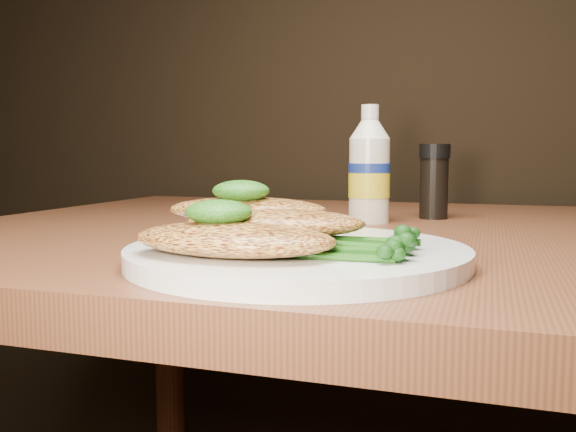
% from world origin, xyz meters
% --- Properties ---
extents(plate, '(0.28, 0.28, 0.01)m').
position_xyz_m(plate, '(-0.09, 0.80, 0.76)').
color(plate, white).
rests_on(plate, dining_table).
extents(chicken_front, '(0.16, 0.09, 0.03)m').
position_xyz_m(chicken_front, '(-0.12, 0.74, 0.78)').
color(chicken_front, gold).
rests_on(chicken_front, plate).
extents(chicken_mid, '(0.15, 0.09, 0.02)m').
position_xyz_m(chicken_mid, '(-0.10, 0.79, 0.78)').
color(chicken_mid, gold).
rests_on(chicken_mid, plate).
extents(chicken_back, '(0.15, 0.09, 0.02)m').
position_xyz_m(chicken_back, '(-0.14, 0.81, 0.79)').
color(chicken_back, gold).
rests_on(chicken_back, plate).
extents(pesto_front, '(0.06, 0.05, 0.02)m').
position_xyz_m(pesto_front, '(-0.13, 0.74, 0.80)').
color(pesto_front, '#083609').
rests_on(pesto_front, chicken_front).
extents(pesto_back, '(0.05, 0.05, 0.02)m').
position_xyz_m(pesto_back, '(-0.14, 0.80, 0.81)').
color(pesto_back, '#083609').
rests_on(pesto_back, chicken_back).
extents(broccolini_bundle, '(0.16, 0.14, 0.02)m').
position_xyz_m(broccolini_bundle, '(-0.05, 0.78, 0.77)').
color(broccolini_bundle, '#1D5412').
rests_on(broccolini_bundle, plate).
extents(mayo_bottle, '(0.07, 0.07, 0.15)m').
position_xyz_m(mayo_bottle, '(-0.09, 1.11, 0.83)').
color(mayo_bottle, '#EDE4C9').
rests_on(mayo_bottle, dining_table).
extents(pepper_grinder, '(0.04, 0.04, 0.10)m').
position_xyz_m(pepper_grinder, '(-0.01, 1.18, 0.80)').
color(pepper_grinder, black).
rests_on(pepper_grinder, dining_table).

